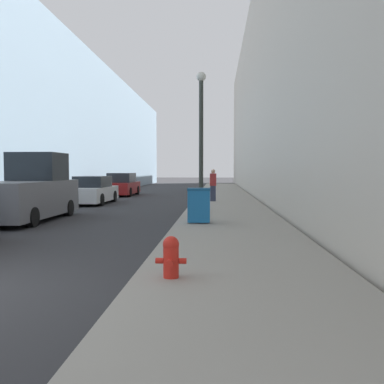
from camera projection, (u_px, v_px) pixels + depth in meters
name	position (u px, v px, depth m)	size (l,w,h in m)	color
sidewalk_right	(226.00, 202.00, 23.61)	(3.60, 60.00, 0.15)	gray
building_left_glass	(21.00, 127.00, 32.23)	(12.00, 60.00, 10.14)	#849EB2
building_right_stone	(334.00, 97.00, 30.76)	(12.00, 60.00, 14.11)	beige
fire_hydrant	(171.00, 256.00, 6.63)	(0.48, 0.37, 0.65)	red
trash_bin	(199.00, 205.00, 13.56)	(0.71, 0.62, 1.11)	#19609E
lamppost	(201.00, 138.00, 17.06)	(0.38, 0.38, 5.57)	#2D332D
pickup_truck	(30.00, 192.00, 15.53)	(2.05, 5.40, 2.48)	slate
parked_sedan_near	(93.00, 191.00, 23.17)	(1.81, 4.60, 1.50)	silver
parked_sedan_far	(122.00, 185.00, 30.56)	(1.91, 4.68, 1.62)	maroon
pedestrian_on_sidewalk	(213.00, 185.00, 22.99)	(0.35, 0.23, 1.72)	#2D3347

